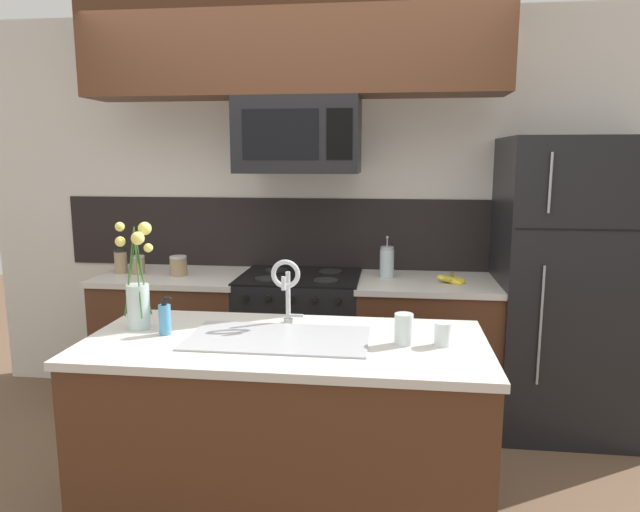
% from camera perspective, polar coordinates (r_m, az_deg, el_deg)
% --- Properties ---
extents(ground_plane, '(10.00, 10.00, 0.00)m').
position_cam_1_polar(ground_plane, '(3.14, -4.72, -22.12)').
color(ground_plane, brown).
extents(rear_partition, '(5.20, 0.10, 2.60)m').
position_cam_1_polar(rear_partition, '(3.92, 3.18, 4.49)').
color(rear_partition, silver).
rests_on(rear_partition, ground).
extents(splash_band, '(3.42, 0.01, 0.48)m').
position_cam_1_polar(splash_band, '(3.91, -1.29, 2.28)').
color(splash_band, black).
rests_on(splash_band, rear_partition).
extents(back_counter_left, '(0.94, 0.65, 0.91)m').
position_cam_1_polar(back_counter_left, '(3.97, -14.12, -8.19)').
color(back_counter_left, '#4C2B19').
rests_on(back_counter_left, ground).
extents(back_counter_right, '(0.87, 0.65, 0.91)m').
position_cam_1_polar(back_counter_right, '(3.72, 10.46, -9.28)').
color(back_counter_right, '#4C2B19').
rests_on(back_counter_right, ground).
extents(stove_range, '(0.76, 0.64, 0.93)m').
position_cam_1_polar(stove_range, '(3.75, -1.98, -8.85)').
color(stove_range, black).
rests_on(stove_range, ground).
extents(microwave, '(0.74, 0.40, 0.45)m').
position_cam_1_polar(microwave, '(3.54, -2.17, 11.93)').
color(microwave, black).
extents(upper_cabinet_band, '(2.51, 0.34, 0.60)m').
position_cam_1_polar(upper_cabinet_band, '(3.57, -2.89, 20.38)').
color(upper_cabinet_band, '#4C2B19').
extents(refrigerator, '(0.89, 0.74, 1.78)m').
position_cam_1_polar(refrigerator, '(3.78, 23.90, -2.84)').
color(refrigerator, black).
rests_on(refrigerator, ground).
extents(storage_jar_tall, '(0.08, 0.08, 0.16)m').
position_cam_1_polar(storage_jar_tall, '(3.97, -19.29, -0.50)').
color(storage_jar_tall, '#997F5B').
rests_on(storage_jar_tall, back_counter_left).
extents(storage_jar_medium, '(0.09, 0.09, 0.12)m').
position_cam_1_polar(storage_jar_medium, '(3.92, -17.73, -0.84)').
color(storage_jar_medium, '#997F5B').
rests_on(storage_jar_medium, back_counter_left).
extents(storage_jar_short, '(0.11, 0.11, 0.13)m').
position_cam_1_polar(storage_jar_short, '(3.79, -13.97, -0.95)').
color(storage_jar_short, '#997F5B').
rests_on(storage_jar_short, back_counter_left).
extents(banana_bunch, '(0.19, 0.12, 0.08)m').
position_cam_1_polar(banana_bunch, '(3.54, 13.04, -2.33)').
color(banana_bunch, yellow).
rests_on(banana_bunch, back_counter_right).
extents(french_press, '(0.09, 0.09, 0.27)m').
position_cam_1_polar(french_press, '(3.63, 6.70, -0.62)').
color(french_press, silver).
rests_on(french_press, back_counter_right).
extents(island_counter, '(1.68, 0.77, 0.91)m').
position_cam_1_polar(island_counter, '(2.60, -3.40, -17.87)').
color(island_counter, '#4C2B19').
rests_on(island_counter, ground).
extents(kitchen_sink, '(0.76, 0.41, 0.16)m').
position_cam_1_polar(kitchen_sink, '(2.45, -4.20, -9.80)').
color(kitchen_sink, '#ADAFB5').
rests_on(kitchen_sink, island_counter).
extents(sink_faucet, '(0.14, 0.14, 0.31)m').
position_cam_1_polar(sink_faucet, '(2.56, -3.38, -2.68)').
color(sink_faucet, '#B7BABF').
rests_on(sink_faucet, island_counter).
extents(dish_soap_bottle, '(0.06, 0.05, 0.16)m').
position_cam_1_polar(dish_soap_bottle, '(2.55, -15.25, -6.09)').
color(dish_soap_bottle, '#4C93C6').
rests_on(dish_soap_bottle, island_counter).
extents(drinking_glass, '(0.08, 0.08, 0.13)m').
position_cam_1_polar(drinking_glass, '(2.36, 8.37, -7.25)').
color(drinking_glass, silver).
rests_on(drinking_glass, island_counter).
extents(spare_glass, '(0.07, 0.07, 0.10)m').
position_cam_1_polar(spare_glass, '(2.38, 12.15, -7.64)').
color(spare_glass, silver).
rests_on(spare_glass, island_counter).
extents(flower_vase, '(0.15, 0.14, 0.48)m').
position_cam_1_polar(flower_vase, '(2.64, -17.72, -3.77)').
color(flower_vase, silver).
rests_on(flower_vase, island_counter).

